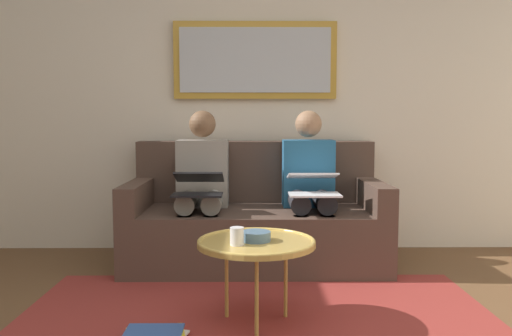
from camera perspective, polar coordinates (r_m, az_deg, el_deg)
name	(u,v)px	position (r m, az deg, el deg)	size (l,w,h in m)	color
wall_rear	(255,92)	(4.34, -0.10, 8.34)	(6.00, 0.12, 2.60)	beige
area_rug	(257,327)	(2.79, 0.16, -17.09)	(2.60, 1.80, 0.01)	maroon
couch	(256,221)	(3.92, -0.05, -5.81)	(1.87, 0.90, 0.90)	#4C382D
framed_mirror	(255,60)	(4.27, -0.10, 11.77)	(1.31, 0.05, 0.62)	#B7892D
coffee_table	(256,244)	(2.71, 0.03, -8.31)	(0.61, 0.61, 0.45)	tan
cup	(237,236)	(2.61, -2.11, -7.51)	(0.07, 0.07, 0.09)	silver
bowl	(256,236)	(2.70, -0.01, -7.51)	(0.15, 0.15, 0.05)	slate
person_left	(309,183)	(3.83, 5.90, -1.62)	(0.38, 0.58, 1.14)	#235B84
laptop_white	(313,184)	(3.59, 6.33, -1.74)	(0.34, 0.36, 0.15)	white
person_right	(202,183)	(3.83, -6.00, -1.63)	(0.38, 0.58, 1.14)	gray
laptop_black	(198,185)	(3.59, -6.36, -1.84)	(0.34, 0.35, 0.16)	black
magazine_stack	(154,336)	(2.68, -11.15, -17.64)	(0.32, 0.27, 0.04)	red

